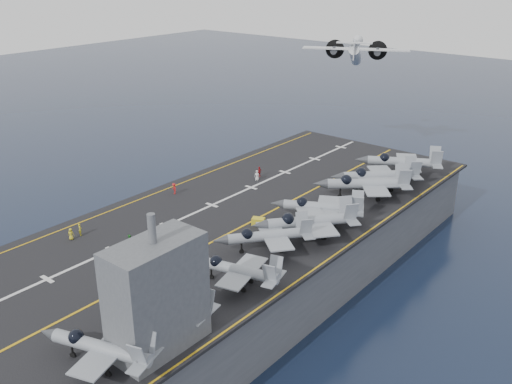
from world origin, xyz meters
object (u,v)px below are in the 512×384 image
Objects in this scene: island_superstructure at (156,283)px; transport_plane at (355,55)px; tow_cart_a at (141,271)px; fighter_jet_0 at (101,347)px.

island_superstructure is 91.96m from transport_plane.
island_superstructure is 0.51× the size of transport_plane.
transport_plane reaches higher than island_superstructure.
tow_cart_a is at bearing 147.37° from island_superstructure.
transport_plane is (-26.47, 92.61, 14.30)m from fighter_jet_0.
transport_plane reaches higher than tow_cart_a.
fighter_jet_0 is 17.43m from tow_cart_a.
island_superstructure is 0.99× the size of fighter_jet_0.
fighter_jet_0 is (-2.05, -5.66, -5.22)m from island_superstructure.
tow_cart_a is 0.09× the size of transport_plane.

